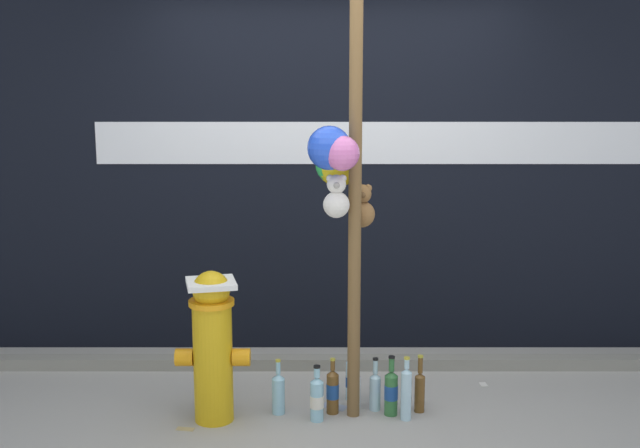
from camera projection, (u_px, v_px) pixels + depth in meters
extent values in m
plane|color=#9E9B93|center=(338.00, 434.00, 4.24)|extent=(14.00, 14.00, 0.00)
cube|color=black|center=(334.00, 92.00, 5.39)|extent=(10.00, 0.20, 3.67)
cube|color=silver|center=(423.00, 143.00, 5.35)|extent=(4.56, 0.01, 0.29)
cube|color=gray|center=(334.00, 363.00, 5.21)|extent=(8.00, 0.12, 0.08)
cylinder|color=brown|center=(354.00, 161.00, 4.22)|extent=(0.07, 0.07, 2.96)
sphere|color=yellow|center=(336.00, 164.00, 4.41)|extent=(0.26, 0.26, 0.26)
sphere|color=green|center=(334.00, 165.00, 4.41)|extent=(0.22, 0.22, 0.22)
sphere|color=#D66BB2|center=(341.00, 153.00, 4.06)|extent=(0.19, 0.19, 0.19)
sphere|color=blue|center=(328.00, 148.00, 4.11)|extent=(0.24, 0.24, 0.24)
sphere|color=brown|center=(360.00, 214.00, 4.39)|extent=(0.15, 0.15, 0.15)
sphere|color=brown|center=(361.00, 194.00, 4.37)|extent=(0.11, 0.11, 0.11)
sphere|color=brown|center=(354.00, 188.00, 4.37)|extent=(0.04, 0.04, 0.04)
sphere|color=brown|center=(367.00, 188.00, 4.37)|extent=(0.04, 0.04, 0.04)
sphere|color=brown|center=(361.00, 195.00, 4.33)|extent=(0.04, 0.04, 0.04)
sphere|color=silver|center=(335.00, 205.00, 4.19)|extent=(0.15, 0.15, 0.15)
sphere|color=silver|center=(335.00, 184.00, 4.17)|extent=(0.10, 0.10, 0.10)
sphere|color=silver|center=(329.00, 178.00, 4.16)|extent=(0.04, 0.04, 0.04)
sphere|color=silver|center=(341.00, 178.00, 4.17)|extent=(0.04, 0.04, 0.04)
sphere|color=#9D9992|center=(335.00, 185.00, 4.13)|extent=(0.04, 0.04, 0.04)
cylinder|color=gold|center=(212.00, 363.00, 4.36)|extent=(0.22, 0.22, 0.68)
cylinder|color=orange|center=(210.00, 302.00, 4.30)|extent=(0.26, 0.26, 0.03)
sphere|color=gold|center=(210.00, 290.00, 4.29)|extent=(0.21, 0.21, 0.21)
cylinder|color=orange|center=(183.00, 357.00, 4.36)|extent=(0.10, 0.10, 0.10)
cylinder|color=orange|center=(240.00, 357.00, 4.36)|extent=(0.10, 0.10, 0.10)
cube|color=white|center=(210.00, 283.00, 4.28)|extent=(0.32, 0.32, 0.03)
cylinder|color=#93CCE0|center=(277.00, 396.00, 4.49)|extent=(0.07, 0.07, 0.21)
cone|color=#93CCE0|center=(277.00, 376.00, 4.47)|extent=(0.07, 0.07, 0.03)
cylinder|color=#93CCE0|center=(277.00, 368.00, 4.46)|extent=(0.03, 0.03, 0.07)
cylinder|color=gold|center=(277.00, 361.00, 4.45)|extent=(0.03, 0.03, 0.01)
cylinder|color=brown|center=(331.00, 394.00, 4.49)|extent=(0.07, 0.07, 0.23)
cone|color=brown|center=(331.00, 373.00, 4.47)|extent=(0.07, 0.07, 0.03)
cylinder|color=brown|center=(332.00, 365.00, 4.46)|extent=(0.03, 0.03, 0.06)
cylinder|color=#1E478C|center=(331.00, 391.00, 4.49)|extent=(0.07, 0.07, 0.09)
cylinder|color=gold|center=(332.00, 359.00, 4.46)|extent=(0.03, 0.03, 0.01)
cylinder|color=#B2DBEA|center=(374.00, 394.00, 4.54)|extent=(0.07, 0.07, 0.20)
cone|color=#B2DBEA|center=(374.00, 375.00, 4.52)|extent=(0.07, 0.07, 0.03)
cylinder|color=#B2DBEA|center=(374.00, 367.00, 4.51)|extent=(0.03, 0.03, 0.08)
cylinder|color=black|center=(374.00, 359.00, 4.50)|extent=(0.03, 0.03, 0.01)
cylinder|color=#93CCE0|center=(316.00, 401.00, 4.39)|extent=(0.08, 0.08, 0.23)
cone|color=#93CCE0|center=(316.00, 380.00, 4.37)|extent=(0.08, 0.08, 0.03)
cylinder|color=#93CCE0|center=(316.00, 372.00, 4.36)|extent=(0.04, 0.04, 0.06)
cylinder|color=silver|center=(316.00, 401.00, 4.39)|extent=(0.08, 0.08, 0.07)
cylinder|color=black|center=(316.00, 367.00, 4.36)|extent=(0.04, 0.04, 0.01)
cylinder|color=silver|center=(353.00, 392.00, 4.59)|extent=(0.08, 0.08, 0.18)
cone|color=silver|center=(353.00, 375.00, 4.57)|extent=(0.08, 0.08, 0.03)
cylinder|color=silver|center=(353.00, 366.00, 4.56)|extent=(0.03, 0.03, 0.08)
cylinder|color=black|center=(353.00, 358.00, 4.55)|extent=(0.04, 0.04, 0.01)
cylinder|color=#B2DBEA|center=(351.00, 381.00, 4.69)|extent=(0.08, 0.08, 0.24)
cone|color=#B2DBEA|center=(351.00, 360.00, 4.66)|extent=(0.08, 0.08, 0.03)
cylinder|color=#B2DBEA|center=(351.00, 352.00, 4.66)|extent=(0.03, 0.03, 0.07)
cylinder|color=#1E478C|center=(351.00, 382.00, 4.69)|extent=(0.08, 0.08, 0.06)
cylinder|color=black|center=(351.00, 345.00, 4.65)|extent=(0.03, 0.03, 0.01)
cylinder|color=brown|center=(418.00, 394.00, 4.52)|extent=(0.06, 0.06, 0.21)
cone|color=brown|center=(419.00, 375.00, 4.49)|extent=(0.06, 0.06, 0.02)
cylinder|color=brown|center=(419.00, 365.00, 4.48)|extent=(0.03, 0.03, 0.10)
cylinder|color=gold|center=(419.00, 356.00, 4.47)|extent=(0.03, 0.03, 0.01)
cylinder|color=#337038|center=(390.00, 395.00, 4.47)|extent=(0.08, 0.08, 0.24)
cone|color=#337038|center=(390.00, 374.00, 4.45)|extent=(0.08, 0.08, 0.03)
cylinder|color=#337038|center=(390.00, 365.00, 4.44)|extent=(0.03, 0.03, 0.08)
cylinder|color=#1E478C|center=(390.00, 392.00, 4.47)|extent=(0.08, 0.08, 0.09)
cylinder|color=black|center=(390.00, 357.00, 4.43)|extent=(0.04, 0.04, 0.01)
cylinder|color=#B2DBEA|center=(405.00, 396.00, 4.40)|extent=(0.06, 0.06, 0.28)
cone|color=#B2DBEA|center=(405.00, 370.00, 4.38)|extent=(0.06, 0.06, 0.02)
cylinder|color=#B2DBEA|center=(406.00, 364.00, 4.37)|extent=(0.03, 0.03, 0.06)
cylinder|color=gold|center=(406.00, 358.00, 4.36)|extent=(0.03, 0.03, 0.01)
cube|color=tan|center=(184.00, 429.00, 4.30)|extent=(0.11, 0.06, 0.01)
cube|color=silver|center=(482.00, 384.00, 4.94)|extent=(0.05, 0.07, 0.01)
cube|color=#8C99B2|center=(333.00, 406.00, 4.60)|extent=(0.17, 0.14, 0.01)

